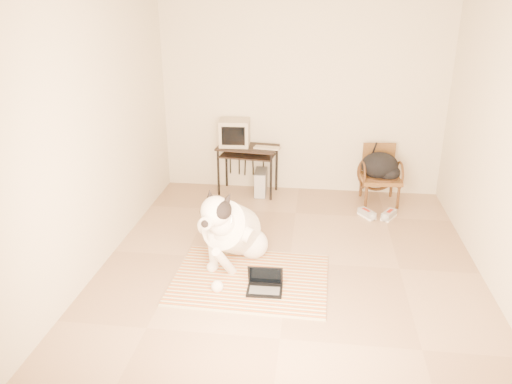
% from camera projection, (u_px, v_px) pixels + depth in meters
% --- Properties ---
extents(floor, '(4.50, 4.50, 0.00)m').
position_uv_depth(floor, '(290.00, 262.00, 5.44)').
color(floor, '#A17F62').
rests_on(floor, ground).
extents(wall_back, '(4.50, 0.00, 4.50)m').
position_uv_depth(wall_back, '(302.00, 99.00, 7.02)').
color(wall_back, beige).
rests_on(wall_back, floor).
extents(wall_front, '(4.50, 0.00, 4.50)m').
position_uv_depth(wall_front, '(271.00, 250.00, 2.87)').
color(wall_front, beige).
rests_on(wall_front, floor).
extents(wall_left, '(0.00, 4.50, 4.50)m').
position_uv_depth(wall_left, '(100.00, 136.00, 5.18)').
color(wall_left, beige).
rests_on(wall_left, floor).
extents(wall_right, '(0.00, 4.50, 4.50)m').
position_uv_depth(wall_right, '(504.00, 150.00, 4.72)').
color(wall_right, beige).
rests_on(wall_right, floor).
extents(rug, '(1.59, 1.23, 0.02)m').
position_uv_depth(rug, '(250.00, 279.00, 5.10)').
color(rug, '#CC5822').
rests_on(rug, floor).
extents(dog, '(0.70, 1.34, 0.97)m').
position_uv_depth(dog, '(232.00, 231.00, 5.30)').
color(dog, white).
rests_on(dog, rug).
extents(laptop, '(0.35, 0.26, 0.24)m').
position_uv_depth(laptop, '(265.00, 284.00, 4.88)').
color(laptop, black).
rests_on(laptop, rug).
extents(computer_desk, '(0.89, 0.56, 0.70)m').
position_uv_depth(computer_desk, '(248.00, 153.00, 7.13)').
color(computer_desk, black).
rests_on(computer_desk, floor).
extents(crt_monitor, '(0.43, 0.42, 0.37)m').
position_uv_depth(crt_monitor, '(235.00, 132.00, 7.10)').
color(crt_monitor, tan).
rests_on(crt_monitor, computer_desk).
extents(desk_keyboard, '(0.38, 0.19, 0.02)m').
position_uv_depth(desk_keyboard, '(267.00, 148.00, 7.00)').
color(desk_keyboard, tan).
rests_on(desk_keyboard, computer_desk).
extents(pc_tower, '(0.17, 0.39, 0.36)m').
position_uv_depth(pc_tower, '(261.00, 183.00, 7.23)').
color(pc_tower, '#545356').
rests_on(pc_tower, floor).
extents(rattan_chair, '(0.57, 0.55, 0.79)m').
position_uv_depth(rattan_chair, '(380.00, 174.00, 6.91)').
color(rattan_chair, brown).
rests_on(rattan_chair, floor).
extents(backpack, '(0.53, 0.41, 0.37)m').
position_uv_depth(backpack, '(381.00, 167.00, 6.80)').
color(backpack, black).
rests_on(backpack, rattan_chair).
extents(sneaker_left, '(0.24, 0.29, 0.09)m').
position_uv_depth(sneaker_left, '(367.00, 214.00, 6.54)').
color(sneaker_left, white).
rests_on(sneaker_left, floor).
extents(sneaker_right, '(0.24, 0.30, 0.10)m').
position_uv_depth(sneaker_right, '(389.00, 215.00, 6.50)').
color(sneaker_right, white).
rests_on(sneaker_right, floor).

